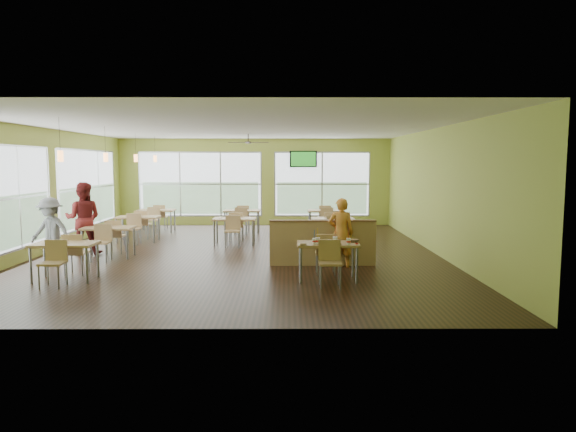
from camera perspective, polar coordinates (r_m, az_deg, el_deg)
The scene contains 20 objects.
room at distance 13.08m, azimuth -5.36°, elevation 2.75°, with size 12.00×12.04×3.20m.
window_bays at distance 16.55m, azimuth -13.57°, elevation 2.86°, with size 9.24×10.24×2.38m.
main_table at distance 10.18m, azimuth 4.45°, elevation -3.65°, with size 1.22×1.52×0.87m.
half_wall_divider at distance 11.63m, azimuth 3.87°, elevation -2.98°, with size 2.40×0.14×1.04m.
dining_tables at distance 14.98m, azimuth -8.74°, elevation -0.60°, with size 6.92×8.72×0.87m.
pendant_lights at distance 14.37m, azimuth -18.04°, elevation 6.18°, with size 0.11×7.31×0.86m.
ceiling_fan at distance 16.06m, azimuth -4.44°, elevation 8.16°, with size 1.25×1.25×0.29m.
tv_backwall at distance 18.91m, azimuth 1.71°, elevation 6.35°, with size 1.00×0.07×0.60m.
man_plaid at distance 11.48m, azimuth 5.90°, elevation -1.84°, with size 0.57×0.37×1.55m, color orange.
patron_maroon at distance 13.94m, azimuth -21.80°, elevation -0.27°, with size 0.89×0.69×1.83m, color maroon.
patron_grey at distance 12.85m, azimuth -24.88°, elevation -1.55°, with size 1.00×0.57×1.54m, color slate.
cup_blue at distance 9.99m, azimuth 2.94°, elevation -2.78°, with size 0.08×0.08×0.30m.
cup_yellow at distance 9.97m, azimuth 3.31°, elevation -2.75°, with size 0.09×0.09×0.34m.
cup_red_near at distance 10.06m, azimuth 5.27°, elevation -2.67°, with size 0.10×0.10×0.37m.
cup_red_far at distance 9.96m, azimuth 6.74°, elevation -2.81°, with size 0.09×0.09×0.33m.
food_basket at distance 10.31m, azimuth 7.27°, elevation -2.72°, with size 0.22×0.22×0.05m.
ketchup_cup at distance 10.04m, azimuth 7.67°, elevation -3.06°, with size 0.06×0.06×0.03m, color #9A160C.
wrapper_left at distance 9.85m, azimuth 1.70°, elevation -3.15°, with size 0.14×0.13×0.04m, color olive.
wrapper_mid at distance 10.28m, azimuth 3.98°, elevation -2.76°, with size 0.18×0.16×0.05m, color olive.
wrapper_right at distance 9.94m, azimuth 5.61°, elevation -3.11°, with size 0.13×0.12×0.03m, color olive.
Camera 1 is at (1.18, -13.01, 2.33)m, focal length 32.00 mm.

